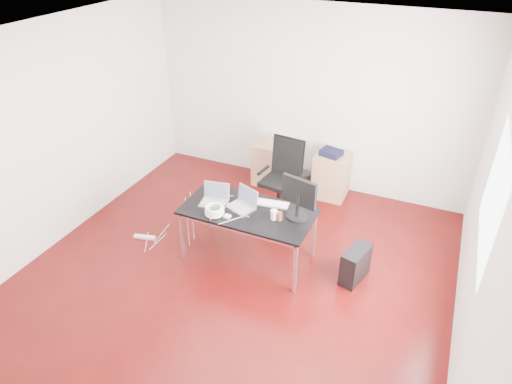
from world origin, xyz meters
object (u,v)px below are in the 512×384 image
at_px(pc_tower, 355,264).
at_px(office_chair, 282,173).
at_px(filing_cabinet_right, 331,175).
at_px(desk, 248,214).
at_px(filing_cabinet_left, 271,163).

bearing_deg(pc_tower, office_chair, 155.53).
distance_m(office_chair, filing_cabinet_right, 0.92).
height_order(desk, pc_tower, desk).
xyz_separation_m(desk, filing_cabinet_left, (-0.48, 1.93, -0.33)).
distance_m(office_chair, filing_cabinet_left, 0.86).
bearing_deg(filing_cabinet_right, filing_cabinet_left, 180.00).
relative_size(filing_cabinet_right, pc_tower, 1.56).
xyz_separation_m(filing_cabinet_right, pc_tower, (0.81, -1.77, -0.13)).
bearing_deg(pc_tower, filing_cabinet_left, 149.87).
bearing_deg(desk, office_chair, 91.31).
relative_size(office_chair, pc_tower, 2.40).
relative_size(desk, office_chair, 1.48).
bearing_deg(filing_cabinet_right, pc_tower, -65.39).
height_order(filing_cabinet_left, pc_tower, filing_cabinet_left).
bearing_deg(filing_cabinet_left, desk, -75.93).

